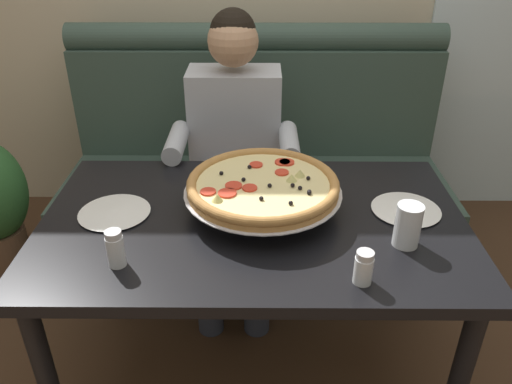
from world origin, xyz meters
The scene contains 11 objects.
ground_plane centered at (0.00, 0.00, 0.00)m, with size 16.00×16.00×0.00m, color #4C3321.
booth_bench centered at (0.00, 0.89, 0.40)m, with size 1.86×0.78×1.13m.
dining_table centered at (0.00, 0.00, 0.66)m, with size 1.37×0.84×0.74m.
diner_main centered at (-0.09, 0.62, 0.71)m, with size 0.54×0.64×1.27m.
pizza centered at (0.03, 0.06, 0.84)m, with size 0.52×0.52×0.12m.
shaker_pepper_flakes centered at (0.30, -0.31, 0.79)m, with size 0.05×0.05×0.10m.
shaker_parmesan centered at (-0.38, -0.24, 0.79)m, with size 0.05×0.05×0.11m.
plate_near_left centered at (-0.46, 0.03, 0.75)m, with size 0.23×0.23×0.02m.
plate_near_right centered at (0.51, 0.05, 0.75)m, with size 0.23×0.23×0.02m.
drinking_glass centered at (0.45, -0.14, 0.80)m, with size 0.08×0.08×0.13m.
patio_chair centered at (1.69, 2.19, 0.52)m, with size 0.40×0.40×0.86m.
Camera 1 is at (0.02, -1.38, 1.63)m, focal length 35.39 mm.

